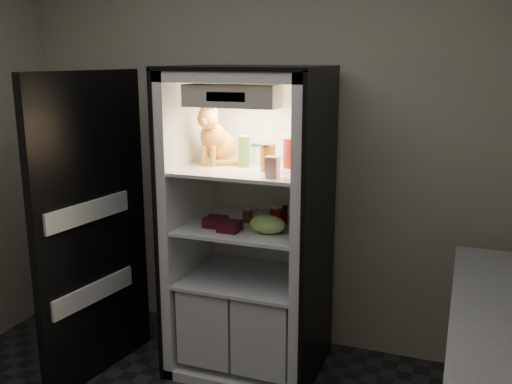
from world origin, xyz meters
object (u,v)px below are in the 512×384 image
salsa_jar (268,158)px  berry_box_right (230,226)px  cream_carton (273,167)px  refrigerator (251,245)px  soda_can_c (276,218)px  grape_bag (268,224)px  soda_can_a (282,214)px  berry_box_left (215,222)px  mayo_tub (258,153)px  condiment_jar (248,215)px  pepper_jar (292,152)px  soda_can_b (295,220)px  parmesan_shaker (244,151)px  tabby_cat (217,140)px

salsa_jar → berry_box_right: bearing=-153.2°
salsa_jar → cream_carton: size_ratio=1.36×
refrigerator → soda_can_c: refrigerator is taller
grape_bag → cream_carton: bearing=-58.1°
soda_can_a → berry_box_left: 0.40m
mayo_tub → soda_can_c: (0.18, -0.16, -0.35)m
mayo_tub → condiment_jar: mayo_tub is taller
cream_carton → condiment_jar: 0.52m
mayo_tub → condiment_jar: bearing=-112.9°
pepper_jar → berry_box_left: 0.62m
mayo_tub → salsa_jar: size_ratio=0.81×
cream_carton → berry_box_right: bearing=168.6°
pepper_jar → soda_can_c: bearing=-115.3°
berry_box_left → berry_box_right: bearing=-26.6°
soda_can_c → grape_bag: (-0.02, -0.09, -0.02)m
soda_can_a → soda_can_b: size_ratio=1.03×
cream_carton → condiment_jar: (-0.25, 0.27, -0.36)m
cream_carton → soda_can_b: cream_carton is taller
soda_can_b → berry_box_left: (-0.47, -0.09, -0.03)m
parmesan_shaker → soda_can_c: 0.43m
salsa_jar → cream_carton: bearing=-62.2°
pepper_jar → soda_can_b: pepper_jar is taller
mayo_tub → berry_box_left: size_ratio=1.07×
mayo_tub → soda_can_c: 0.42m
tabby_cat → pepper_jar: size_ratio=2.01×
mayo_tub → pepper_jar: size_ratio=0.68×
tabby_cat → soda_can_a: bearing=6.9°
refrigerator → cream_carton: (0.23, -0.27, 0.56)m
refrigerator → tabby_cat: refrigerator is taller
parmesan_shaker → condiment_jar: bearing=76.5°
soda_can_b → berry_box_left: soda_can_b is taller
mayo_tub → salsa_jar: bearing=-55.9°
parmesan_shaker → berry_box_right: bearing=-96.2°
soda_can_c → pepper_jar: bearing=64.7°
cream_carton → berry_box_right: size_ratio=0.97×
parmesan_shaker → soda_can_a: bearing=19.6°
tabby_cat → condiment_jar: (0.20, -0.01, -0.45)m
salsa_jar → soda_can_a: bearing=76.1°
mayo_tub → soda_can_c: mayo_tub is taller
soda_can_a → soda_can_c: size_ratio=0.92×
refrigerator → soda_can_b: 0.37m
pepper_jar → soda_can_b: (0.06, -0.10, -0.38)m
condiment_jar → berry_box_right: condiment_jar is taller
condiment_jar → pepper_jar: bearing=8.8°
mayo_tub → cream_carton: 0.41m
grape_bag → condiment_jar: bearing=138.1°
condiment_jar → berry_box_left: condiment_jar is taller
berry_box_right → condiment_jar: bearing=82.6°
refrigerator → grape_bag: refrigerator is taller
pepper_jar → refrigerator: bearing=-171.5°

